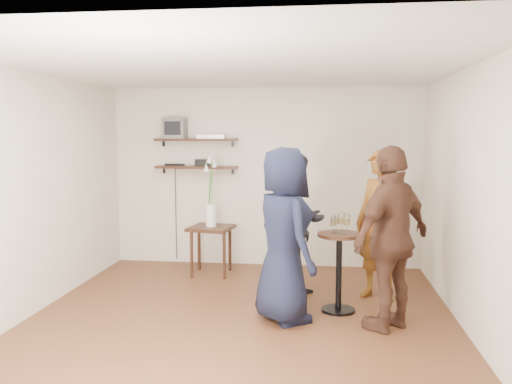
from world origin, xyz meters
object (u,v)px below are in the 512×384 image
at_px(dvd_deck, 212,137).
at_px(person_navy, 284,235).
at_px(person_brown, 392,238).
at_px(person_dark, 296,225).
at_px(crt_monitor, 175,128).
at_px(radio, 203,163).
at_px(side_table, 211,234).
at_px(drinks_table, 339,261).
at_px(person_plaid, 380,225).

xyz_separation_m(dvd_deck, person_navy, (1.21, -2.26, -0.99)).
bearing_deg(person_brown, person_dark, -90.35).
relative_size(crt_monitor, radio, 1.45).
bearing_deg(person_dark, person_navy, -142.16).
distance_m(person_dark, person_navy, 0.84).
xyz_separation_m(dvd_deck, radio, (-0.13, 0.00, -0.38)).
bearing_deg(person_dark, radio, 89.33).
bearing_deg(crt_monitor, person_dark, -37.70).
distance_m(side_table, drinks_table, 2.19).
bearing_deg(radio, crt_monitor, 180.00).
bearing_deg(person_navy, drinks_table, -90.00).
bearing_deg(person_brown, drinks_table, -90.00).
distance_m(dvd_deck, side_table, 1.44).
bearing_deg(drinks_table, person_brown, -43.36).
relative_size(radio, drinks_table, 0.25).
xyz_separation_m(drinks_table, person_navy, (-0.58, -0.36, 0.35)).
bearing_deg(crt_monitor, person_plaid, -26.65).
xyz_separation_m(radio, person_navy, (1.35, -2.26, -0.61)).
bearing_deg(dvd_deck, person_plaid, -31.83).
xyz_separation_m(side_table, person_navy, (1.12, -1.74, 0.35)).
relative_size(side_table, person_navy, 0.37).
distance_m(radio, person_brown, 3.44).
height_order(dvd_deck, person_brown, dvd_deck).
bearing_deg(person_navy, side_table, 1.28).
bearing_deg(crt_monitor, drinks_table, -39.14).
height_order(person_plaid, person_navy, person_navy).
relative_size(crt_monitor, dvd_deck, 0.80).
bearing_deg(side_table, drinks_table, -39.00).
bearing_deg(radio, person_navy, -59.16).
relative_size(crt_monitor, side_table, 0.48).
bearing_deg(person_plaid, drinks_table, -90.00).
relative_size(person_navy, person_brown, 0.99).
xyz_separation_m(crt_monitor, person_navy, (1.75, -2.26, -1.11)).
distance_m(crt_monitor, radio, 0.64).
relative_size(crt_monitor, person_plaid, 0.18).
relative_size(side_table, drinks_table, 0.77).
bearing_deg(side_table, crt_monitor, 140.48).
height_order(dvd_deck, drinks_table, dvd_deck).
bearing_deg(side_table, radio, 113.28).
xyz_separation_m(radio, person_brown, (2.42, -2.37, -0.60)).
xyz_separation_m(person_dark, person_brown, (0.99, -0.94, 0.05)).
height_order(crt_monitor, person_brown, crt_monitor).
height_order(side_table, person_brown, person_brown).
bearing_deg(person_plaid, person_brown, -44.60).
height_order(crt_monitor, drinks_table, crt_monitor).
bearing_deg(person_brown, person_plaid, -135.40).
bearing_deg(person_dark, side_table, 97.33).
bearing_deg(dvd_deck, person_navy, -61.73).
distance_m(side_table, person_brown, 2.90).
bearing_deg(person_navy, person_dark, -37.84).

